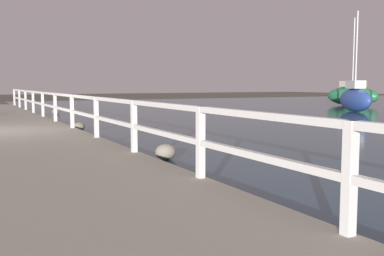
{
  "coord_description": "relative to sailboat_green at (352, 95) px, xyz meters",
  "views": [
    {
      "loc": [
        -0.77,
        -13.55,
        1.58
      ],
      "look_at": [
        4.38,
        -3.55,
        0.48
      ],
      "focal_mm": 42.0,
      "sensor_mm": 36.0,
      "label": 1
    }
  ],
  "objects": [
    {
      "name": "boulder_mid_strip",
      "position": [
        -21.06,
        0.28,
        -0.65
      ],
      "size": [
        0.38,
        0.34,
        0.29
      ],
      "color": "gray",
      "rests_on": "ground"
    },
    {
      "name": "boulder_downstream",
      "position": [
        -21.68,
        -15.3,
        -0.62
      ],
      "size": [
        0.44,
        0.4,
        0.33
      ],
      "color": "gray",
      "rests_on": "ground"
    },
    {
      "name": "sailboat_green",
      "position": [
        0.0,
        0.0,
        0.0
      ],
      "size": [
        2.15,
        4.25,
        6.33
      ],
      "rotation": [
        0.0,
        0.0,
        0.22
      ],
      "color": "#236B42",
      "rests_on": "water_surface"
    },
    {
      "name": "sailboat_blue",
      "position": [
        -5.39,
        -5.26,
        -0.03
      ],
      "size": [
        2.29,
        3.73,
        5.67
      ],
      "rotation": [
        0.0,
        0.0,
        -0.4
      ],
      "color": "#2D4C9E",
      "rests_on": "water_surface"
    },
    {
      "name": "boulder_water_edge",
      "position": [
        -21.96,
        -8.73,
        -0.64
      ],
      "size": [
        0.41,
        0.37,
        0.31
      ],
      "color": "slate",
      "rests_on": "ground"
    },
    {
      "name": "railing",
      "position": [
        -22.51,
        -10.28,
        0.16
      ],
      "size": [
        0.1,
        32.5,
        1.0
      ],
      "color": "white",
      "rests_on": "dock_walkway"
    }
  ]
}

